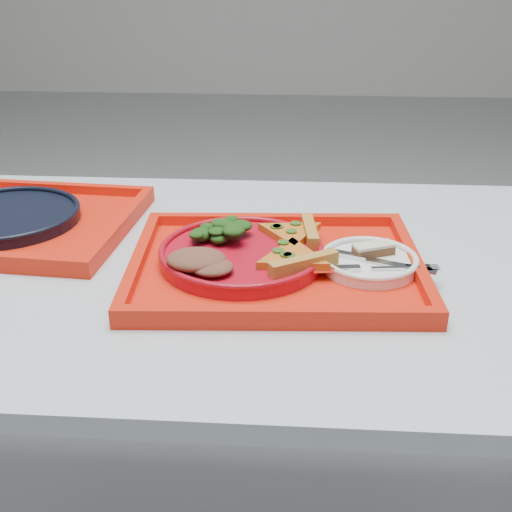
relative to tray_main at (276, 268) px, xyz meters
name	(u,v)px	position (x,y,z in m)	size (l,w,h in m)	color
table	(229,299)	(-0.08, 0.04, -0.08)	(1.60, 0.80, 0.75)	#AEBBC4
tray_main	(276,268)	(0.00, 0.00, 0.00)	(0.45, 0.35, 0.01)	red
tray_far	(8,225)	(-0.50, 0.14, 0.00)	(0.45, 0.35, 0.01)	red
dinner_plate	(242,256)	(-0.05, 0.01, 0.02)	(0.26, 0.26, 0.02)	#AC0B1B
side_plate	(369,264)	(0.15, 0.00, 0.01)	(0.15, 0.15, 0.01)	white
navy_plate	(7,218)	(-0.50, 0.14, 0.01)	(0.26, 0.26, 0.02)	black
pizza_slice_a	(293,255)	(0.03, -0.02, 0.03)	(0.13, 0.11, 0.02)	orange
pizza_slice_b	(291,231)	(0.02, 0.07, 0.03)	(0.12, 0.11, 0.02)	orange
salad_heap	(221,228)	(-0.09, 0.05, 0.04)	(0.08, 0.07, 0.04)	black
meat_portion	(197,260)	(-0.12, -0.05, 0.04)	(0.09, 0.07, 0.03)	brown
dessert_bar	(374,249)	(0.15, 0.02, 0.03)	(0.07, 0.05, 0.02)	#522B1B
knife	(376,260)	(0.15, -0.01, 0.02)	(0.18, 0.02, 0.01)	silver
fork	(370,268)	(0.14, -0.04, 0.02)	(0.18, 0.02, 0.01)	silver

